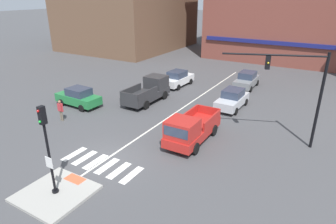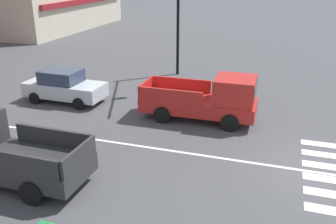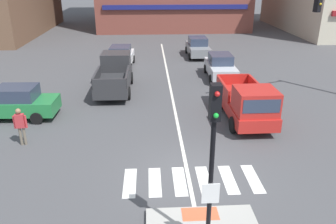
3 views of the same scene
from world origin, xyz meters
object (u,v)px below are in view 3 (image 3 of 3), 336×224
Objects in this scene: signal_pole at (212,157)px; car_grey_eastbound_distant at (198,47)px; car_white_westbound_distant at (121,57)px; pickup_truck_red_eastbound_mid at (247,103)px; pedestrian_at_curb_left at (20,124)px; car_green_cross_left at (16,103)px; car_silver_eastbound_far at (220,66)px; pickup_truck_charcoal_westbound_far at (115,74)px.

car_grey_eastbound_distant is (2.84, 22.08, -2.05)m from signal_pole.
car_white_westbound_distant is 7.17m from car_grey_eastbound_distant.
signal_pole is 8.95m from pickup_truck_red_eastbound_mid.
signal_pole is at bearing -42.64° from pedestrian_at_curb_left.
car_green_cross_left is 11.49m from pickup_truck_red_eastbound_mid.
car_silver_eastbound_far is at bearing 28.46° from car_green_cross_left.
pedestrian_at_curb_left reaches higher than car_grey_eastbound_distant.
signal_pole reaches higher than pickup_truck_charcoal_westbound_far.
pickup_truck_charcoal_westbound_far is 7.93m from pedestrian_at_curb_left.
signal_pole is 0.88× the size of pickup_truck_red_eastbound_mid.
car_white_westbound_distant is 0.82× the size of pickup_truck_red_eastbound_mid.
pickup_truck_charcoal_westbound_far is at bearing -89.85° from car_white_westbound_distant.
car_green_cross_left and car_silver_eastbound_far have the same top height.
car_green_cross_left is at bearing 131.10° from signal_pole.
car_silver_eastbound_far and car_white_westbound_distant have the same top height.
pickup_truck_charcoal_westbound_far is (4.58, 4.21, 0.17)m from car_green_cross_left.
pickup_truck_red_eastbound_mid is (11.42, -1.23, 0.17)m from car_green_cross_left.
pedestrian_at_curb_left is (-10.39, -9.31, 0.17)m from car_silver_eastbound_far.
car_grey_eastbound_distant is (10.98, 12.74, 0.00)m from car_green_cross_left.
car_silver_eastbound_far is at bearing 16.58° from pickup_truck_charcoal_westbound_far.
car_grey_eastbound_distant is 0.80× the size of pickup_truck_charcoal_westbound_far.
car_grey_eastbound_distant is at bearing 82.67° from signal_pole.
car_grey_eastbound_distant is at bearing 95.94° from car_silver_eastbound_far.
pickup_truck_red_eastbound_mid is at bearing -38.46° from pickup_truck_charcoal_westbound_far.
car_grey_eastbound_distant is at bearing 26.43° from car_white_westbound_distant.
car_green_cross_left is 2.49× the size of pedestrian_at_curb_left.
signal_pole reaches higher than pickup_truck_red_eastbound_mid.
car_silver_eastbound_far is 7.55m from pickup_truck_red_eastbound_mid.
signal_pole is 1.08× the size of car_green_cross_left.
car_silver_eastbound_far is 0.99× the size of car_white_westbound_distant.
car_grey_eastbound_distant is (-0.67, 6.43, 0.00)m from car_silver_eastbound_far.
car_white_westbound_distant is 0.82× the size of pickup_truck_charcoal_westbound_far.
car_white_westbound_distant is (-7.09, 3.24, 0.00)m from car_silver_eastbound_far.
car_grey_eastbound_distant is 2.46× the size of pedestrian_at_curb_left.
car_green_cross_left is 0.81× the size of pickup_truck_charcoal_westbound_far.
pedestrian_at_curb_left is at bearing -114.71° from pickup_truck_charcoal_westbound_far.
car_white_westbound_distant is at bearing 155.45° from car_silver_eastbound_far.
car_green_cross_left is at bearing 112.84° from pedestrian_at_curb_left.
car_silver_eastbound_far is at bearing -84.06° from car_grey_eastbound_distant.
car_white_westbound_distant is 12.77m from pickup_truck_red_eastbound_mid.
car_white_westbound_distant is at bearing 122.47° from pickup_truck_red_eastbound_mid.
pickup_truck_red_eastbound_mid is at bearing 67.99° from signal_pole.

